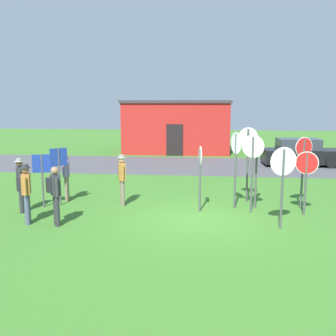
{
  "coord_description": "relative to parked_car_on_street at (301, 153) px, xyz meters",
  "views": [
    {
      "loc": [
        0.39,
        -11.26,
        3.43
      ],
      "look_at": [
        -0.96,
        1.42,
        1.3
      ],
      "focal_mm": 41.26,
      "sensor_mm": 36.0,
      "label": 1
    }
  ],
  "objects": [
    {
      "name": "ground_plane",
      "position": [
        -5.55,
        -10.85,
        -0.69
      ],
      "size": [
        80.0,
        80.0,
        0.0
      ],
      "primitive_type": "plane",
      "color": "#3D7528"
    },
    {
      "name": "street_asphalt",
      "position": [
        -5.55,
        -0.63,
        -0.68
      ],
      "size": [
        60.0,
        6.4,
        0.01
      ],
      "primitive_type": "cube",
      "color": "#4C4C51",
      "rests_on": "ground"
    },
    {
      "name": "building_background",
      "position": [
        -7.41,
        5.09,
        1.15
      ],
      "size": [
        7.47,
        3.75,
        3.66
      ],
      "color": "#B2231E",
      "rests_on": "ground"
    },
    {
      "name": "parked_car_on_street",
      "position": [
        0.0,
        0.0,
        0.0
      ],
      "size": [
        4.38,
        2.17,
        1.51
      ],
      "color": "black",
      "rests_on": "ground"
    },
    {
      "name": "stop_sign_leaning_right",
      "position": [
        -3.78,
        -9.95,
        0.99
      ],
      "size": [
        0.66,
        0.32,
        2.48
      ],
      "color": "#474C4C",
      "rests_on": "ground"
    },
    {
      "name": "stop_sign_center_cluster",
      "position": [
        -4.27,
        -9.51,
        1.03
      ],
      "size": [
        0.3,
        0.67,
        2.53
      ],
      "color": "#474C4C",
      "rests_on": "ground"
    },
    {
      "name": "stop_sign_rear_left",
      "position": [
        -3.14,
        -11.53,
        0.88
      ],
      "size": [
        0.74,
        0.28,
        2.28
      ],
      "color": "#474C4C",
      "rests_on": "ground"
    },
    {
      "name": "stop_sign_rear_right",
      "position": [
        -2.09,
        -9.3,
        0.9
      ],
      "size": [
        0.6,
        0.31,
        2.37
      ],
      "color": "#474C4C",
      "rests_on": "ground"
    },
    {
      "name": "stop_sign_low_front",
      "position": [
        -3.59,
        -9.44,
        0.95
      ],
      "size": [
        0.35,
        0.59,
        2.43
      ],
      "color": "#474C4C",
      "rests_on": "ground"
    },
    {
      "name": "stop_sign_tallest",
      "position": [
        -2.16,
        -10.06,
        0.66
      ],
      "size": [
        0.67,
        0.24,
        1.99
      ],
      "color": "#474C4C",
      "rests_on": "ground"
    },
    {
      "name": "stop_sign_far_back",
      "position": [
        -3.8,
        -8.63,
        1.07
      ],
      "size": [
        0.65,
        0.25,
        2.63
      ],
      "color": "#474C4C",
      "rests_on": "ground"
    },
    {
      "name": "stop_sign_leaning_left",
      "position": [
        -5.41,
        -10.03,
        0.72
      ],
      "size": [
        0.12,
        0.6,
        2.12
      ],
      "color": "#474C4C",
      "rests_on": "ground"
    },
    {
      "name": "person_with_sunhat",
      "position": [
        -8.06,
        -9.54,
        0.3
      ],
      "size": [
        0.33,
        0.54,
        1.74
      ],
      "color": "#7A6B56",
      "rests_on": "ground"
    },
    {
      "name": "person_in_dark_shirt",
      "position": [
        -10.34,
        -11.85,
        0.32
      ],
      "size": [
        0.43,
        0.54,
        1.74
      ],
      "color": "#4C5670",
      "rests_on": "ground"
    },
    {
      "name": "person_near_signs",
      "position": [
        -11.07,
        -10.72,
        0.3
      ],
      "size": [
        0.36,
        0.52,
        1.74
      ],
      "color": "#2D2D33",
      "rests_on": "ground"
    },
    {
      "name": "person_on_left",
      "position": [
        -10.18,
        -9.09,
        0.26
      ],
      "size": [
        0.31,
        0.55,
        1.69
      ],
      "color": "#7A6B56",
      "rests_on": "ground"
    },
    {
      "name": "person_in_teal",
      "position": [
        -9.44,
        -11.92,
        0.29
      ],
      "size": [
        0.46,
        0.5,
        1.69
      ],
      "color": "#2D2D33",
      "rests_on": "ground"
    },
    {
      "name": "info_panel_leftmost",
      "position": [
        -10.16,
        -9.77,
        0.67
      ],
      "size": [
        0.44,
        0.44,
        1.96
      ],
      "color": "#4C4C51",
      "rests_on": "ground"
    },
    {
      "name": "info_panel_middle",
      "position": [
        -10.63,
        -10.07,
        0.54
      ],
      "size": [
        0.57,
        0.23,
        1.78
      ],
      "color": "#4C4C51",
      "rests_on": "ground"
    }
  ]
}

